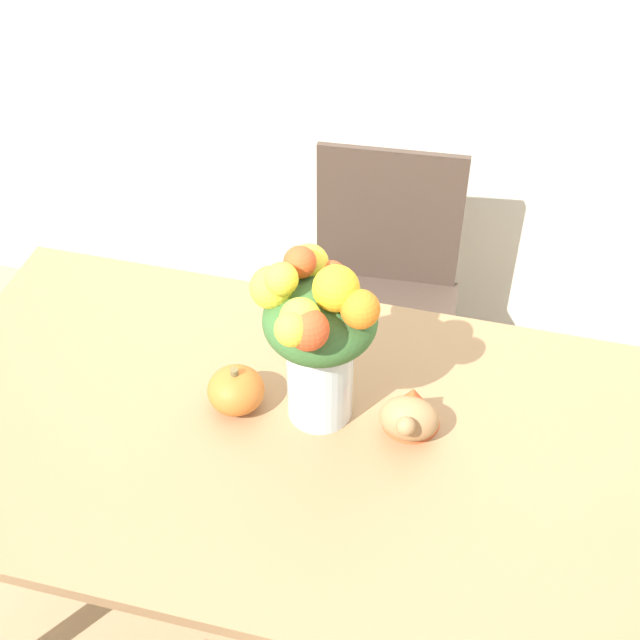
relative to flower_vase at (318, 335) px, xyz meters
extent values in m
plane|color=tan|center=(-0.06, -0.07, -0.98)|extent=(12.00, 12.00, 0.00)
cube|color=#9E754C|center=(-0.06, -0.07, -0.23)|extent=(1.48, 0.84, 0.03)
cylinder|color=#9E754C|center=(-0.74, 0.29, -0.61)|extent=(0.06, 0.06, 0.74)
cylinder|color=#9E754C|center=(0.62, 0.29, -0.61)|extent=(0.06, 0.06, 0.74)
cylinder|color=silver|center=(0.00, 0.00, -0.11)|extent=(0.13, 0.13, 0.21)
cylinder|color=silver|center=(0.00, 0.00, -0.16)|extent=(0.11, 0.11, 0.10)
cylinder|color=#38662D|center=(0.03, 0.00, -0.08)|extent=(0.01, 0.01, 0.25)
cylinder|color=#38662D|center=(0.01, 0.03, -0.08)|extent=(0.01, 0.01, 0.25)
cylinder|color=#38662D|center=(-0.02, 0.02, -0.08)|extent=(0.01, 0.01, 0.25)
cylinder|color=#38662D|center=(-0.02, -0.01, -0.08)|extent=(0.01, 0.01, 0.25)
cylinder|color=#38662D|center=(0.01, -0.02, -0.08)|extent=(0.01, 0.01, 0.25)
ellipsoid|color=#38662D|center=(0.00, 0.00, 0.04)|extent=(0.21, 0.21, 0.13)
sphere|color=yellow|center=(-0.01, -0.08, 0.11)|extent=(0.07, 0.07, 0.07)
sphere|color=orange|center=(0.08, -0.03, 0.11)|extent=(0.07, 0.07, 0.07)
sphere|color=yellow|center=(-0.06, -0.01, 0.13)|extent=(0.06, 0.06, 0.06)
sphere|color=#D64C23|center=(0.01, -0.10, 0.11)|extent=(0.07, 0.07, 0.07)
sphere|color=#D64C23|center=(-0.05, 0.06, 0.12)|extent=(0.06, 0.06, 0.06)
sphere|color=#D64C23|center=(0.00, 0.09, 0.07)|extent=(0.06, 0.06, 0.06)
sphere|color=yellow|center=(-0.02, -0.11, 0.11)|extent=(0.06, 0.06, 0.06)
sphere|color=yellow|center=(0.04, -0.01, 0.13)|extent=(0.08, 0.08, 0.08)
sphere|color=yellow|center=(-0.04, 0.10, 0.09)|extent=(0.08, 0.08, 0.08)
sphere|color=yellow|center=(-0.09, 0.00, 0.09)|extent=(0.08, 0.08, 0.08)
ellipsoid|color=orange|center=(-0.16, -0.02, -0.17)|extent=(0.11, 0.11, 0.09)
cylinder|color=brown|center=(-0.16, -0.02, -0.12)|extent=(0.02, 0.02, 0.02)
ellipsoid|color=#A87A4C|center=(0.19, -0.01, -0.17)|extent=(0.12, 0.09, 0.09)
cone|color=#C64C23|center=(0.19, 0.02, -0.16)|extent=(0.12, 0.12, 0.10)
sphere|color=#A87A4C|center=(0.19, -0.06, -0.14)|extent=(0.04, 0.04, 0.04)
cube|color=#47382D|center=(0.01, 0.61, -0.53)|extent=(0.45, 0.45, 0.02)
cylinder|color=#47382D|center=(-0.15, 0.43, -0.76)|extent=(0.04, 0.04, 0.44)
cylinder|color=#47382D|center=(0.19, 0.45, -0.76)|extent=(0.04, 0.04, 0.44)
cylinder|color=#47382D|center=(-0.17, 0.76, -0.76)|extent=(0.04, 0.04, 0.44)
cylinder|color=#47382D|center=(0.17, 0.79, -0.76)|extent=(0.04, 0.04, 0.44)
cube|color=#47382D|center=(-0.01, 0.81, -0.31)|extent=(0.40, 0.05, 0.43)
camera|label=1|loc=(0.30, -1.15, 1.14)|focal=50.00mm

